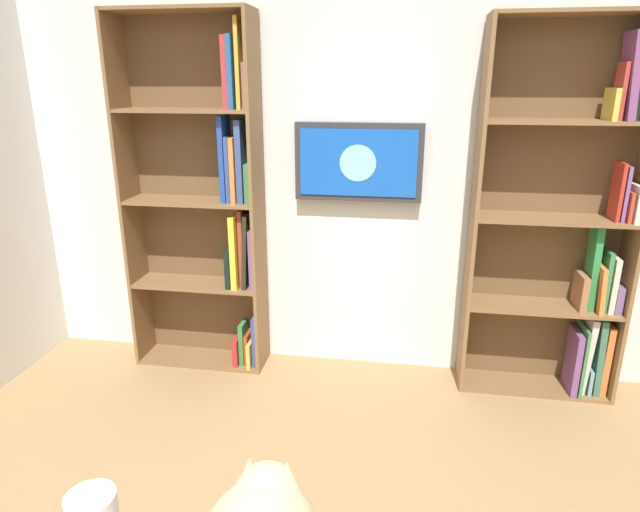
# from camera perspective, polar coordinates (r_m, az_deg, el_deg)

# --- Properties ---
(wall_back) EXTENTS (4.52, 0.06, 2.70)m
(wall_back) POSITION_cam_1_polar(r_m,az_deg,el_deg) (3.39, 5.02, 9.73)
(wall_back) COLOR silver
(wall_back) RESTS_ON ground
(bookshelf_left) EXTENTS (0.90, 0.28, 2.17)m
(bookshelf_left) POSITION_cam_1_polar(r_m,az_deg,el_deg) (3.41, 24.93, 2.78)
(bookshelf_left) COLOR brown
(bookshelf_left) RESTS_ON ground
(bookshelf_right) EXTENTS (0.86, 0.28, 2.23)m
(bookshelf_right) POSITION_cam_1_polar(r_m,az_deg,el_deg) (3.49, -11.52, 5.57)
(bookshelf_right) COLOR brown
(bookshelf_right) RESTS_ON ground
(wall_mounted_tv) EXTENTS (0.77, 0.07, 0.47)m
(wall_mounted_tv) POSITION_cam_1_polar(r_m,az_deg,el_deg) (3.31, 4.06, 9.81)
(wall_mounted_tv) COLOR #333338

